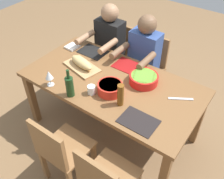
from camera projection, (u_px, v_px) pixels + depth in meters
ground_plane at (112, 129)px, 3.02m from camera, size 8.00×8.00×0.00m
dining_table at (112, 87)px, 2.59m from camera, size 1.80×0.94×0.74m
chair_far_center at (148, 65)px, 3.19m from camera, size 0.40×0.40×0.85m
diner_far_center at (142, 57)px, 2.93m from camera, size 0.41×0.53×1.20m
chair_near_center at (60, 150)px, 2.22m from camera, size 0.40×0.40×0.85m
chair_far_left at (116, 52)px, 3.41m from camera, size 0.40×0.40×0.85m
diner_far_left at (108, 44)px, 3.15m from camera, size 0.41×0.53×1.20m
serving_bowl_salad at (144, 78)px, 2.49m from camera, size 0.29×0.29×0.09m
serving_bowl_fruit at (110, 88)px, 2.37m from camera, size 0.24×0.24×0.10m
cutting_board at (82, 67)px, 2.70m from camera, size 0.44×0.30×0.02m
bread_loaf at (82, 63)px, 2.67m from camera, size 0.34×0.18×0.09m
wine_bottle at (70, 86)px, 2.31m from camera, size 0.08×0.08×0.29m
beer_bottle at (121, 95)px, 2.22m from camera, size 0.06×0.06×0.22m
wine_glass at (49, 75)px, 2.42m from camera, size 0.08×0.08×0.17m
placemat_far_center at (129, 66)px, 2.72m from camera, size 0.32×0.23×0.01m
placemat_near_right at (138, 121)px, 2.13m from camera, size 0.32×0.23×0.01m
cup_near_center at (91, 90)px, 2.37m from camera, size 0.08×0.08×0.09m
placemat_far_left at (93, 52)px, 2.94m from camera, size 0.32×0.23×0.01m
carving_knife at (181, 99)px, 2.33m from camera, size 0.21×0.14×0.01m
napkin_stack at (72, 47)px, 3.00m from camera, size 0.15×0.15×0.02m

